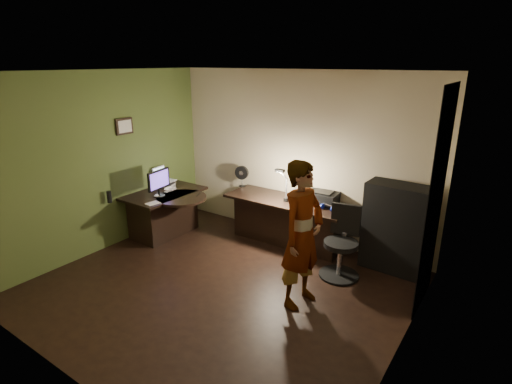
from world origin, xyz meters
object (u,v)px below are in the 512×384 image
Objects in this scene: desk_right at (286,222)px; cabinet at (395,228)px; desk_left at (166,213)px; person at (302,235)px; monitor at (158,187)px; office_chair at (341,244)px.

cabinet is (1.65, 0.15, 0.25)m from desk_right.
desk_left is 2.93m from person.
desk_right is 4.14× the size of monitor.
desk_right is 1.12× the size of person.
monitor is 0.49× the size of office_chair.
monitor is (0.08, -0.17, 0.53)m from desk_left.
desk_right is 1.72m from person.
desk_left is at bearing 176.16° from office_chair.
desk_left is 1.04× the size of cabinet.
desk_left is 2.03m from desk_right.
office_chair is 0.55× the size of person.
desk_left is 0.65× the size of desk_right.
person is at bearing -14.11° from monitor.
office_chair is at bearing -126.99° from cabinet.
desk_left is at bearing 106.00° from monitor.
person reaches higher than office_chair.
office_chair is at bearing -23.13° from desk_right.
person is at bearing -53.58° from desk_right.
desk_left is 3.65m from cabinet.
monitor is 2.78m from person.
office_chair reaches higher than desk_left.
person is (-0.15, -0.84, 0.40)m from office_chair.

